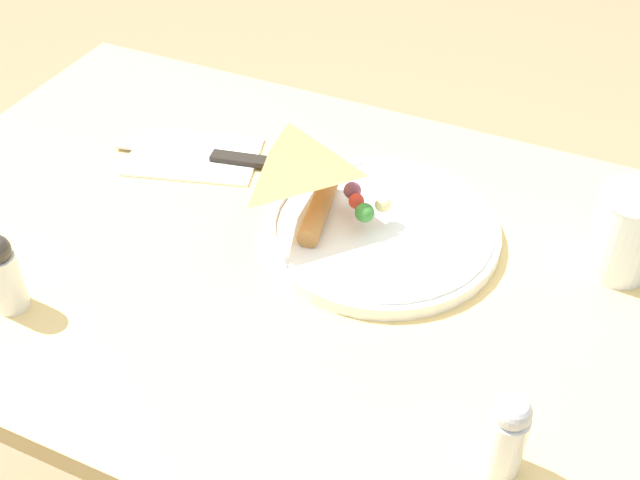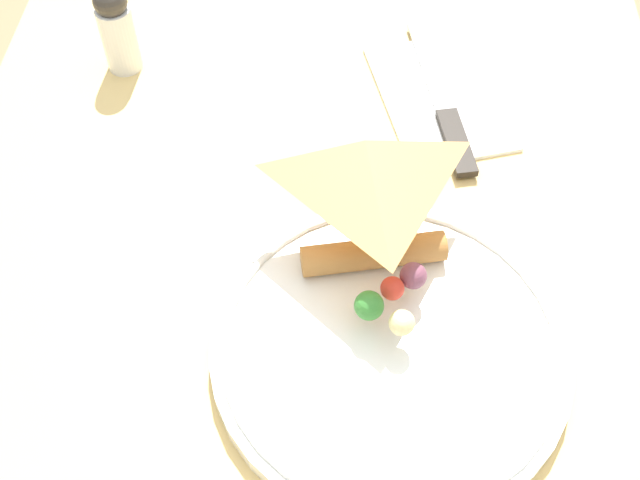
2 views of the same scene
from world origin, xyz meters
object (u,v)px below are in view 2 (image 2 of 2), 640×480
(napkin_folded, at_px, (439,97))
(butter_knife, at_px, (442,102))
(dining_table, at_px, (314,322))
(pepper_shaker, at_px, (117,28))
(plate_pizza, at_px, (389,339))

(napkin_folded, distance_m, butter_knife, 0.01)
(dining_table, relative_size, butter_knife, 4.46)
(pepper_shaker, bearing_deg, plate_pizza, -139.05)
(plate_pizza, bearing_deg, butter_knife, -10.52)
(dining_table, bearing_deg, butter_knife, -34.88)
(napkin_folded, bearing_deg, pepper_shaker, 84.62)
(dining_table, xyz_separation_m, pepper_shaker, (0.20, 0.20, 0.18))
(butter_knife, bearing_deg, dining_table, 133.35)
(butter_knife, relative_size, pepper_shaker, 2.27)
(napkin_folded, relative_size, pepper_shaker, 2.02)
(plate_pizza, xyz_separation_m, napkin_folded, (0.27, -0.05, -0.01))
(butter_knife, height_order, pepper_shaker, pepper_shaker)
(butter_knife, xyz_separation_m, pepper_shaker, (0.04, 0.31, 0.04))
(plate_pizza, relative_size, butter_knife, 1.27)
(napkin_folded, height_order, pepper_shaker, pepper_shaker)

